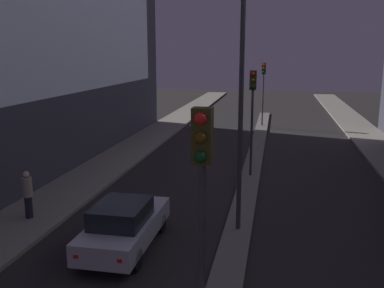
{
  "coord_description": "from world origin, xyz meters",
  "views": [
    {
      "loc": [
        1.14,
        -3.42,
        6.07
      ],
      "look_at": [
        -3.9,
        21.83,
        0.5
      ],
      "focal_mm": 40.0,
      "sensor_mm": 36.0,
      "label": 1
    }
  ],
  "objects_px": {
    "traffic_light_mid": "(253,100)",
    "street_lamp": "(243,19)",
    "traffic_light_far": "(263,80)",
    "pedestrian_on_left_sidewalk": "(28,193)",
    "car_left_lane": "(125,225)",
    "traffic_light_near": "(202,192)"
  },
  "relations": [
    {
      "from": "traffic_light_mid",
      "to": "traffic_light_far",
      "type": "distance_m",
      "value": 14.79
    },
    {
      "from": "street_lamp",
      "to": "traffic_light_near",
      "type": "bearing_deg",
      "value": -90.0
    },
    {
      "from": "traffic_light_far",
      "to": "pedestrian_on_left_sidewalk",
      "type": "xyz_separation_m",
      "value": [
        -7.55,
        -21.88,
        -2.76
      ]
    },
    {
      "from": "street_lamp",
      "to": "car_left_lane",
      "type": "distance_m",
      "value": 7.37
    },
    {
      "from": "traffic_light_near",
      "to": "traffic_light_far",
      "type": "relative_size",
      "value": 1.0
    },
    {
      "from": "traffic_light_near",
      "to": "traffic_light_far",
      "type": "bearing_deg",
      "value": 90.0
    },
    {
      "from": "traffic_light_far",
      "to": "car_left_lane",
      "type": "distance_m",
      "value": 23.7
    },
    {
      "from": "traffic_light_near",
      "to": "pedestrian_on_left_sidewalk",
      "type": "bearing_deg",
      "value": 138.35
    },
    {
      "from": "traffic_light_far",
      "to": "car_left_lane",
      "type": "xyz_separation_m",
      "value": [
        -3.38,
        -23.25,
        -3.06
      ]
    },
    {
      "from": "traffic_light_near",
      "to": "pedestrian_on_left_sidewalk",
      "type": "height_order",
      "value": "traffic_light_near"
    },
    {
      "from": "traffic_light_mid",
      "to": "street_lamp",
      "type": "distance_m",
      "value": 7.29
    },
    {
      "from": "street_lamp",
      "to": "car_left_lane",
      "type": "bearing_deg",
      "value": -150.42
    },
    {
      "from": "traffic_light_far",
      "to": "car_left_lane",
      "type": "relative_size",
      "value": 1.17
    },
    {
      "from": "car_left_lane",
      "to": "street_lamp",
      "type": "bearing_deg",
      "value": 29.58
    },
    {
      "from": "traffic_light_near",
      "to": "traffic_light_mid",
      "type": "xyz_separation_m",
      "value": [
        0.0,
        13.8,
        0.0
      ]
    },
    {
      "from": "traffic_light_mid",
      "to": "car_left_lane",
      "type": "relative_size",
      "value": 1.17
    },
    {
      "from": "street_lamp",
      "to": "pedestrian_on_left_sidewalk",
      "type": "bearing_deg",
      "value": -175.92
    },
    {
      "from": "traffic_light_near",
      "to": "traffic_light_far",
      "type": "distance_m",
      "value": 28.59
    },
    {
      "from": "car_left_lane",
      "to": "traffic_light_mid",
      "type": "bearing_deg",
      "value": 68.24
    },
    {
      "from": "car_left_lane",
      "to": "traffic_light_far",
      "type": "bearing_deg",
      "value": 81.73
    },
    {
      "from": "traffic_light_far",
      "to": "car_left_lane",
      "type": "height_order",
      "value": "traffic_light_far"
    },
    {
      "from": "traffic_light_near",
      "to": "car_left_lane",
      "type": "height_order",
      "value": "traffic_light_near"
    }
  ]
}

